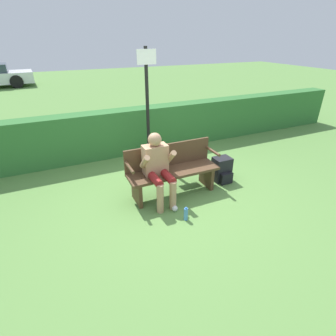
% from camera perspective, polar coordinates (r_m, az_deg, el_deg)
% --- Properties ---
extents(ground_plane, '(40.00, 40.00, 0.00)m').
position_cam_1_polar(ground_plane, '(4.67, 1.18, -5.51)').
color(ground_plane, '#5B8942').
extents(hedge_back, '(12.00, 0.43, 1.03)m').
position_cam_1_polar(hedge_back, '(6.24, -7.22, 8.12)').
color(hedge_back, '#337033').
rests_on(hedge_back, ground).
extents(park_bench, '(1.58, 0.46, 0.87)m').
position_cam_1_polar(park_bench, '(4.50, 0.89, -0.32)').
color(park_bench, '#513823').
rests_on(park_bench, ground).
extents(person_seated, '(0.53, 0.62, 1.15)m').
position_cam_1_polar(person_seated, '(4.19, -2.23, 0.58)').
color(person_seated, tan).
rests_on(person_seated, ground).
extents(backpack, '(0.32, 0.35, 0.46)m').
position_cam_1_polar(backpack, '(5.08, 11.67, -0.41)').
color(backpack, black).
rests_on(backpack, ground).
extents(water_bottle, '(0.06, 0.06, 0.22)m').
position_cam_1_polar(water_bottle, '(4.00, 3.92, -9.96)').
color(water_bottle, '#4C8CCC').
rests_on(water_bottle, ground).
extents(signpost, '(0.38, 0.09, 2.33)m').
position_cam_1_polar(signpost, '(5.51, -4.51, 14.65)').
color(signpost, black).
rests_on(signpost, ground).
extents(litter_crumple, '(0.09, 0.09, 0.09)m').
position_cam_1_polar(litter_crumple, '(4.21, 1.50, -8.79)').
color(litter_crumple, silver).
rests_on(litter_crumple, ground).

